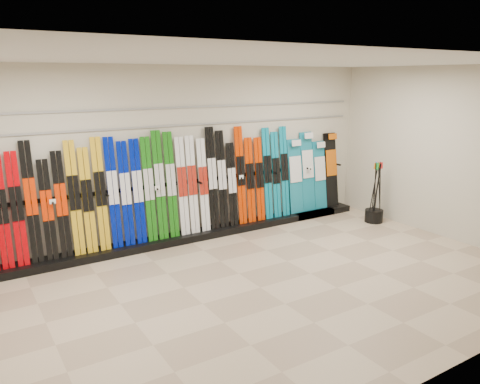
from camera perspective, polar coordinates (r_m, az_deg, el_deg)
floor at (r=6.52m, az=2.50°, el=-11.57°), size 8.00×8.00×0.00m
back_wall at (r=8.18m, az=-7.37°, el=4.59°), size 8.00×0.00×8.00m
right_wall at (r=8.90m, az=24.41°, el=4.22°), size 0.00×5.00×5.00m
ceiling at (r=5.90m, az=2.82°, el=15.79°), size 8.00×8.00×0.00m
ski_rack_base at (r=8.43m, az=-5.05°, el=-5.17°), size 8.00×0.40×0.12m
skis at (r=7.95m, az=-9.72°, el=0.38°), size 5.38×0.23×1.83m
snowboards at (r=9.75m, az=8.94°, el=2.28°), size 1.28×0.25×1.60m
pole_bin at (r=9.64m, az=16.00°, el=-2.81°), size 0.35×0.35×0.25m
ski_poles at (r=9.51m, az=16.29°, el=-0.03°), size 0.25×0.25×1.18m
slatwall_rail_0 at (r=8.10m, az=-7.42°, el=8.07°), size 7.60×0.02×0.03m
slatwall_rail_1 at (r=8.07m, az=-7.49°, el=10.19°), size 7.60×0.02×0.03m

